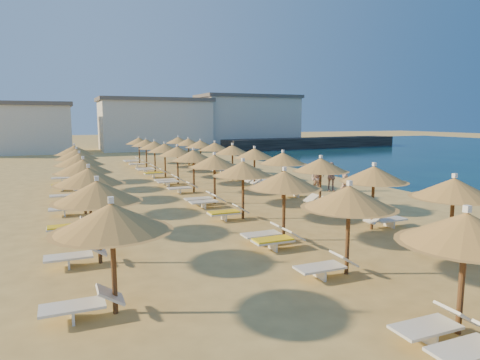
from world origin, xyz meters
name	(u,v)px	position (x,y,z in m)	size (l,w,h in m)	color
ground	(298,220)	(0.00, 0.00, 0.00)	(220.00, 220.00, 0.00)	#DBB460
jetty	(314,143)	(26.74, 40.39, 0.75)	(30.00, 4.00, 1.50)	black
hotel_blocks	(154,124)	(3.49, 46.27, 3.70)	(49.46, 9.88, 8.10)	silver
parasol_row_east	(268,156)	(1.94, 6.79, 2.17)	(2.69, 43.45, 2.68)	brown
parasol_row_west	(203,159)	(-2.06, 6.79, 2.17)	(2.69, 43.45, 2.68)	brown
parasol_row_inland	(83,167)	(-8.41, 4.94, 2.17)	(2.69, 24.92, 2.68)	brown
loungers	(215,192)	(-1.56, 6.27, 0.34)	(13.51, 41.42, 0.66)	silver
beachgoer_a	(344,189)	(3.84, 1.91, 0.82)	(0.60, 0.39, 1.64)	tan
beachgoer_c	(331,177)	(5.77, 5.82, 0.89)	(1.04, 0.43, 1.77)	tan
beachgoer_b	(317,179)	(4.87, 6.02, 0.77)	(0.75, 0.59, 1.55)	tan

